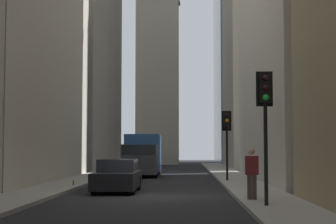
% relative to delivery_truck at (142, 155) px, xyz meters
% --- Properties ---
extents(ground_plane, '(135.00, 135.00, 0.00)m').
position_rel_delivery_truck_xyz_m(ground_plane, '(-15.66, -1.40, -1.46)').
color(ground_plane, black).
extents(sidewalk_right, '(90.00, 2.20, 0.14)m').
position_rel_delivery_truck_xyz_m(sidewalk_right, '(-15.66, 3.10, -1.39)').
color(sidewalk_right, gray).
rests_on(sidewalk_right, ground_plane).
extents(sidewalk_left, '(90.00, 2.20, 0.14)m').
position_rel_delivery_truck_xyz_m(sidewalk_left, '(-15.66, -5.90, -1.39)').
color(sidewalk_left, gray).
rests_on(sidewalk_left, ground_plane).
extents(building_left_far, '(13.58, 10.50, 32.73)m').
position_rel_delivery_truck_xyz_m(building_left_far, '(15.67, -12.00, 14.92)').
color(building_left_far, '#A8A091').
rests_on(building_left_far, ground_plane).
extents(building_right_far, '(18.59, 10.50, 24.58)m').
position_rel_delivery_truck_xyz_m(building_right_far, '(13.64, 9.19, 10.84)').
color(building_right_far, gray).
rests_on(building_right_far, ground_plane).
extents(church_spire, '(5.57, 5.57, 32.08)m').
position_rel_delivery_truck_xyz_m(church_spire, '(28.95, 0.45, 15.32)').
color(church_spire, beige).
rests_on(church_spire, ground_plane).
extents(delivery_truck, '(6.46, 2.25, 2.84)m').
position_rel_delivery_truck_xyz_m(delivery_truck, '(0.00, 0.00, 0.00)').
color(delivery_truck, '#285699').
rests_on(delivery_truck, ground_plane).
extents(sedan_black, '(4.30, 1.78, 1.42)m').
position_rel_delivery_truck_xyz_m(sedan_black, '(-13.54, -0.00, -0.80)').
color(sedan_black, black).
rests_on(sedan_black, ground_plane).
extents(traffic_light_foreground, '(0.43, 0.52, 4.15)m').
position_rel_delivery_truck_xyz_m(traffic_light_foreground, '(-20.36, -5.44, 1.73)').
color(traffic_light_foreground, black).
rests_on(traffic_light_foreground, sidewalk_left).
extents(traffic_light_midblock, '(0.43, 0.52, 3.82)m').
position_rel_delivery_truck_xyz_m(traffic_light_midblock, '(-7.21, -5.23, 1.49)').
color(traffic_light_midblock, black).
rests_on(traffic_light_midblock, sidewalk_left).
extents(pedestrian, '(0.26, 0.44, 1.75)m').
position_rel_delivery_truck_xyz_m(pedestrian, '(-18.40, -5.24, -0.37)').
color(pedestrian, '#473D33').
rests_on(pedestrian, sidewalk_left).
extents(discarded_bottle, '(0.07, 0.07, 0.27)m').
position_rel_delivery_truck_xyz_m(discarded_bottle, '(-11.46, 2.36, -1.21)').
color(discarded_bottle, brown).
rests_on(discarded_bottle, sidewalk_right).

